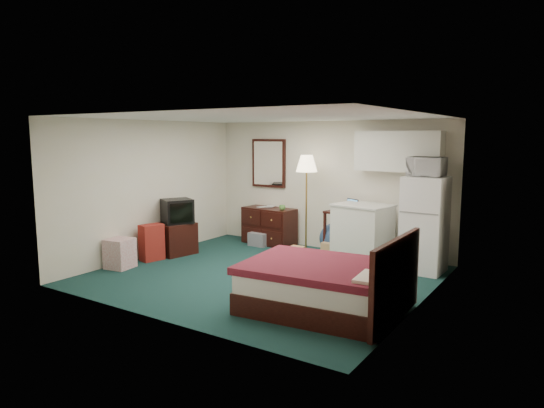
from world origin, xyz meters
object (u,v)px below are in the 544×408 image
Objects in this scene: dresser at (269,226)px; fridge at (425,225)px; floor_lamp at (306,204)px; kitchen_counter at (362,234)px; tv_stand at (175,238)px; desk at (348,233)px; suitcase at (152,242)px; bed at (321,287)px.

dresser is 3.30m from fridge.
floor_lamp reaches higher than kitchen_counter.
fridge is 4.52m from tv_stand.
floor_lamp is at bearing -5.85° from dresser.
desk is 1.30× the size of suitcase.
floor_lamp is at bearing 48.21° from tv_stand.
floor_lamp reaches higher than fridge.
suitcase reaches higher than bed.
dresser is at bearing 168.85° from floor_lamp.
kitchen_counter is at bearing 95.52° from bed.
dresser reaches higher than suitcase.
floor_lamp is 2.86× the size of suitcase.
dresser is at bearing 70.21° from tv_stand.
desk is at bearing 41.68° from tv_stand.
desk reaches higher than tv_stand.
dresser is 3.89m from bed.
floor_lamp is 2.57m from tv_stand.
suitcase is (-2.01, -2.07, -0.61)m from floor_lamp.
tv_stand is (-2.00, -1.50, -0.63)m from floor_lamp.
dresser is 1.69× the size of suitcase.
bed is at bearing -68.84° from kitchen_counter.
suitcase reaches higher than tv_stand.
desk reaches higher than suitcase.
bed is at bearing 4.45° from suitcase.
desk is 0.54× the size of fridge.
dresser is at bearing 175.74° from fridge.
tv_stand is (-3.19, -1.41, -0.20)m from kitchen_counter.
kitchen_counter is at bearing -4.16° from floor_lamp.
bed is at bearing -101.78° from fridge.
suitcase is at bearing -134.05° from floor_lamp.
kitchen_counter is 3.49m from tv_stand.
suitcase is (-3.19, -1.99, -0.17)m from kitchen_counter.
floor_lamp is 3.20m from bed.
dresser reaches higher than tv_stand.
fridge is 2.61m from bed.
tv_stand is at bearing -143.17° from floor_lamp.
fridge is 2.42× the size of suitcase.
fridge is at bearing 6.93° from kitchen_counter.
kitchen_counter is at bearing 45.10° from suitcase.
suitcase is at bearing -79.40° from tv_stand.
fridge is at bearing 37.39° from suitcase.
tv_stand is (-1.02, -1.69, -0.08)m from dresser.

